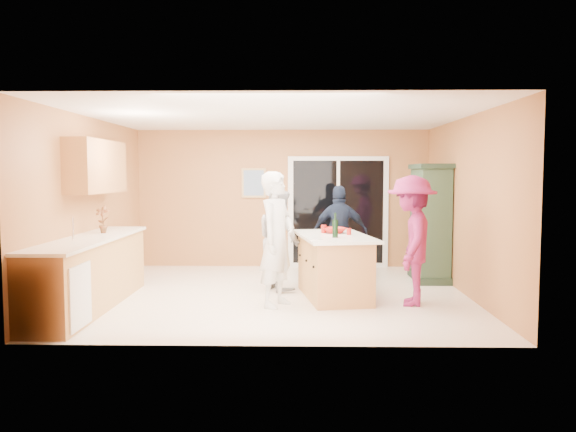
{
  "coord_description": "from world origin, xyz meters",
  "views": [
    {
      "loc": [
        0.32,
        -8.16,
        1.77
      ],
      "look_at": [
        0.15,
        0.1,
        1.15
      ],
      "focal_mm": 35.0,
      "sensor_mm": 36.0,
      "label": 1
    }
  ],
  "objects_px": {
    "woman_white": "(277,239)",
    "woman_navy": "(340,233)",
    "green_hutch": "(430,224)",
    "kitchen_island": "(334,268)",
    "woman_magenta": "(411,240)",
    "woman_grey": "(279,239)"
  },
  "relations": [
    {
      "from": "woman_white",
      "to": "woman_navy",
      "type": "xyz_separation_m",
      "value": [
        0.97,
        1.86,
        -0.11
      ]
    },
    {
      "from": "kitchen_island",
      "to": "woman_grey",
      "type": "relative_size",
      "value": 1.19
    },
    {
      "from": "woman_white",
      "to": "woman_magenta",
      "type": "xyz_separation_m",
      "value": [
        1.81,
        0.13,
        -0.02
      ]
    },
    {
      "from": "woman_grey",
      "to": "green_hutch",
      "type": "bearing_deg",
      "value": -103.15
    },
    {
      "from": "kitchen_island",
      "to": "woman_grey",
      "type": "bearing_deg",
      "value": 136.07
    },
    {
      "from": "woman_navy",
      "to": "woman_magenta",
      "type": "height_order",
      "value": "woman_magenta"
    },
    {
      "from": "woman_grey",
      "to": "woman_navy",
      "type": "distance_m",
      "value": 1.24
    },
    {
      "from": "kitchen_island",
      "to": "woman_magenta",
      "type": "relative_size",
      "value": 1.05
    },
    {
      "from": "woman_white",
      "to": "woman_navy",
      "type": "relative_size",
      "value": 1.14
    },
    {
      "from": "woman_white",
      "to": "woman_grey",
      "type": "distance_m",
      "value": 1.11
    },
    {
      "from": "woman_white",
      "to": "woman_grey",
      "type": "bearing_deg",
      "value": 26.73
    },
    {
      "from": "green_hutch",
      "to": "woman_navy",
      "type": "distance_m",
      "value": 1.51
    },
    {
      "from": "kitchen_island",
      "to": "woman_magenta",
      "type": "xyz_separation_m",
      "value": [
        1.02,
        -0.43,
        0.45
      ]
    },
    {
      "from": "woman_white",
      "to": "woman_grey",
      "type": "height_order",
      "value": "woman_white"
    },
    {
      "from": "woman_navy",
      "to": "woman_magenta",
      "type": "bearing_deg",
      "value": 113.28
    },
    {
      "from": "woman_grey",
      "to": "woman_white",
      "type": "bearing_deg",
      "value": 149.85
    },
    {
      "from": "green_hutch",
      "to": "woman_magenta",
      "type": "bearing_deg",
      "value": -110.45
    },
    {
      "from": "kitchen_island",
      "to": "woman_navy",
      "type": "bearing_deg",
      "value": 72.73
    },
    {
      "from": "woman_magenta",
      "to": "kitchen_island",
      "type": "bearing_deg",
      "value": -99.83
    },
    {
      "from": "woman_grey",
      "to": "woman_magenta",
      "type": "distance_m",
      "value": 2.07
    },
    {
      "from": "kitchen_island",
      "to": "woman_white",
      "type": "distance_m",
      "value": 1.08
    },
    {
      "from": "woman_grey",
      "to": "woman_magenta",
      "type": "relative_size",
      "value": 0.88
    }
  ]
}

